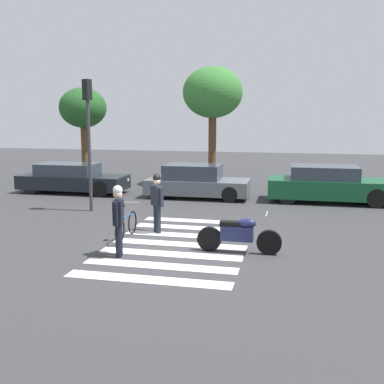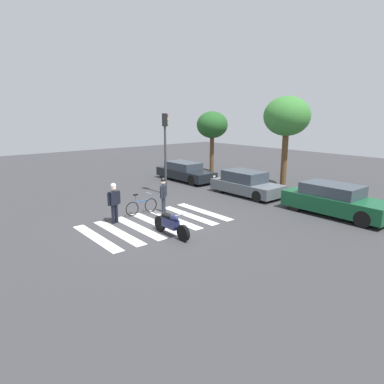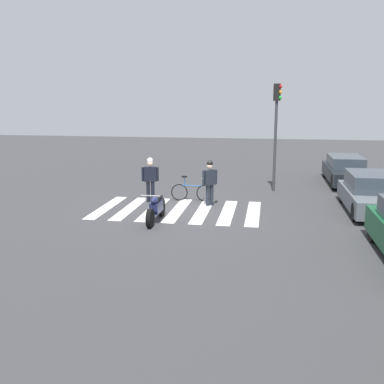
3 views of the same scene
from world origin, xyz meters
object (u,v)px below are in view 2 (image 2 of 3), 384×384
(police_motorcycle, at_px, (171,224))
(officer_on_foot, at_px, (114,200))
(car_black_suv, at_px, (185,172))
(officer_by_motorcycle, at_px, (163,193))
(car_grey_coupe, at_px, (246,184))
(car_green_compact, at_px, (335,200))
(leaning_bicycle, at_px, (141,206))
(traffic_light_pole, at_px, (165,141))

(police_motorcycle, relative_size, officer_on_foot, 1.21)
(car_black_suv, bearing_deg, officer_by_motorcycle, -45.75)
(car_black_suv, height_order, car_grey_coupe, car_grey_coupe)
(car_green_compact, bearing_deg, officer_by_motorcycle, -131.04)
(police_motorcycle, bearing_deg, officer_on_foot, -161.80)
(officer_on_foot, distance_m, officer_by_motorcycle, 2.36)
(car_green_compact, bearing_deg, car_black_suv, -179.10)
(officer_by_motorcycle, bearing_deg, car_grey_coupe, 90.68)
(officer_on_foot, relative_size, car_green_compact, 0.37)
(officer_by_motorcycle, bearing_deg, officer_on_foot, -96.05)
(officer_by_motorcycle, bearing_deg, car_black_suv, 134.25)
(car_grey_coupe, distance_m, car_green_compact, 5.22)
(police_motorcycle, xyz_separation_m, leaning_bicycle, (-3.18, 0.65, -0.08))
(leaning_bicycle, distance_m, car_green_compact, 8.87)
(car_green_compact, relative_size, traffic_light_pole, 1.02)
(police_motorcycle, bearing_deg, officer_by_motorcycle, 150.35)
(police_motorcycle, distance_m, leaning_bicycle, 3.24)
(police_motorcycle, relative_size, car_green_compact, 0.45)
(officer_on_foot, bearing_deg, car_green_compact, 56.86)
(police_motorcycle, xyz_separation_m, car_grey_coupe, (-2.60, 7.23, 0.19))
(officer_on_foot, xyz_separation_m, traffic_light_pole, (-2.90, 4.76, 2.04))
(leaning_bicycle, height_order, car_black_suv, car_black_suv)
(traffic_light_pole, bearing_deg, car_green_compact, 22.91)
(leaning_bicycle, relative_size, car_black_suv, 0.36)
(car_grey_coupe, bearing_deg, officer_on_foot, -91.27)
(leaning_bicycle, xyz_separation_m, car_grey_coupe, (0.58, 6.58, 0.27))
(car_green_compact, distance_m, traffic_light_pole, 9.31)
(police_motorcycle, height_order, car_green_compact, car_green_compact)
(leaning_bicycle, xyz_separation_m, car_black_suv, (-4.94, 6.53, 0.25))
(car_green_compact, bearing_deg, car_grey_coupe, -178.69)
(officer_on_foot, distance_m, car_green_compact, 9.87)
(leaning_bicycle, bearing_deg, car_black_suv, 127.12)
(officer_by_motorcycle, height_order, traffic_light_pole, traffic_light_pole)
(officer_by_motorcycle, relative_size, traffic_light_pole, 0.38)
(leaning_bicycle, height_order, car_green_compact, car_green_compact)
(leaning_bicycle, distance_m, traffic_light_pole, 4.85)
(officer_by_motorcycle, height_order, car_grey_coupe, officer_by_motorcycle)
(officer_on_foot, distance_m, car_black_suv, 9.71)
(officer_by_motorcycle, height_order, car_green_compact, officer_by_motorcycle)
(officer_on_foot, relative_size, officer_by_motorcycle, 1.01)
(car_grey_coupe, height_order, car_green_compact, car_green_compact)
(traffic_light_pole, bearing_deg, car_grey_coupe, 47.70)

